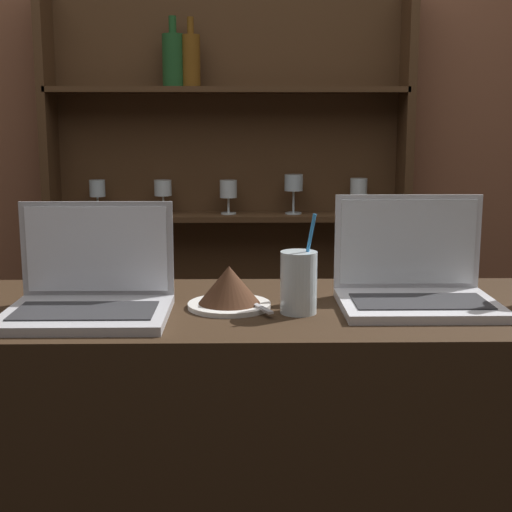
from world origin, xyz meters
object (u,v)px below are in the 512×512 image
object	(u,v)px
laptop_far	(415,283)
water_glass	(299,282)
cake_plate	(229,289)
laptop_near	(90,292)

from	to	relation	value
laptop_far	water_glass	bearing A→B (deg)	-165.85
cake_plate	water_glass	bearing A→B (deg)	-17.16
laptop_far	laptop_near	bearing A→B (deg)	-174.65
laptop_far	water_glass	distance (m)	0.25
laptop_far	cake_plate	world-z (taller)	laptop_far
laptop_far	cake_plate	bearing A→B (deg)	-177.13
laptop_near	laptop_far	distance (m)	0.66
laptop_near	cake_plate	bearing A→B (deg)	8.80
laptop_far	cake_plate	xyz separation A→B (m)	(-0.38, -0.02, -0.01)
cake_plate	laptop_near	bearing A→B (deg)	-171.20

